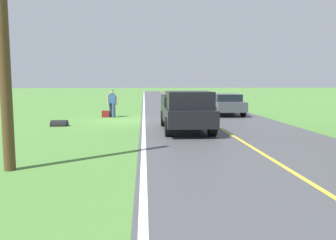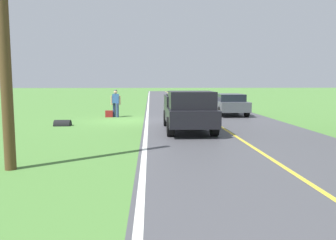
{
  "view_description": "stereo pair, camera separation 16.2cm",
  "coord_description": "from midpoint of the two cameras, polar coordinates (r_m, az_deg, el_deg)",
  "views": [
    {
      "loc": [
        -1.18,
        19.41,
        2.24
      ],
      "look_at": [
        -1.83,
        10.16,
        1.18
      ],
      "focal_mm": 36.42,
      "sensor_mm": 36.0,
      "label": 1
    },
    {
      "loc": [
        -1.35,
        19.42,
        2.24
      ],
      "look_at": [
        -1.83,
        10.16,
        1.18
      ],
      "focal_mm": 36.42,
      "sensor_mm": 36.0,
      "label": 2
    }
  ],
  "objects": [
    {
      "name": "ground_plane",
      "position": [
        19.59,
        -7.68,
        -0.14
      ],
      "size": [
        200.0,
        200.0,
        0.0
      ],
      "primitive_type": "plane",
      "color": "#4C7F38"
    },
    {
      "name": "sedan_near_oncoming",
      "position": [
        23.26,
        9.39,
        2.73
      ],
      "size": [
        1.97,
        4.42,
        1.41
      ],
      "color": "#4C5156",
      "rests_on": "ground"
    },
    {
      "name": "suitcase_carried",
      "position": [
        21.66,
        -10.62,
        1.0
      ],
      "size": [
        0.46,
        0.21,
        0.42
      ],
      "primitive_type": "cube",
      "rotation": [
        0.0,
        0.0,
        1.58
      ],
      "color": "maroon",
      "rests_on": "ground"
    },
    {
      "name": "pickup_truck_passing",
      "position": [
        15.34,
        2.78,
        1.72
      ],
      "size": [
        2.1,
        5.4,
        1.82
      ],
      "color": "black",
      "rests_on": "ground"
    },
    {
      "name": "utility_pole_roadside",
      "position": [
        9.51,
        -26.53,
        15.78
      ],
      "size": [
        0.28,
        0.28,
        7.76
      ],
      "primitive_type": "cylinder",
      "color": "brown",
      "rests_on": "ground"
    },
    {
      "name": "road_surface",
      "position": [
        19.87,
        6.39,
        -0.02
      ],
      "size": [
        7.74,
        120.0,
        0.0
      ],
      "primitive_type": "cube",
      "color": "#47474C",
      "rests_on": "ground"
    },
    {
      "name": "hitchhiker_walking",
      "position": [
        21.65,
        -9.53,
        3.06
      ],
      "size": [
        0.62,
        0.51,
        1.75
      ],
      "color": "navy",
      "rests_on": "ground"
    },
    {
      "name": "lane_edge_line",
      "position": [
        19.55,
        -4.3,
        -0.1
      ],
      "size": [
        0.16,
        117.6,
        0.0
      ],
      "primitive_type": "cube",
      "color": "silver",
      "rests_on": "ground"
    },
    {
      "name": "drainage_culvert",
      "position": [
        18.06,
        -17.96,
        -0.96
      ],
      "size": [
        0.8,
        0.6,
        0.6
      ],
      "primitive_type": "cylinder",
      "rotation": [
        0.0,
        1.57,
        0.0
      ],
      "color": "black",
      "rests_on": "ground"
    },
    {
      "name": "lane_centre_line",
      "position": [
        19.87,
        6.39,
        -0.01
      ],
      "size": [
        0.14,
        117.6,
        0.0
      ],
      "primitive_type": "cube",
      "color": "gold",
      "rests_on": "ground"
    }
  ]
}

